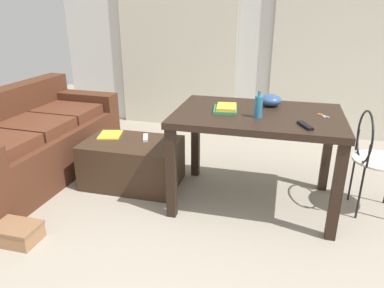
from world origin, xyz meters
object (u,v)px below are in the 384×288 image
Objects in this scene: tv_remote_on_table at (305,126)px; scissors at (322,115)px; bottle_near at (258,107)px; shoebox at (16,233)px; tv_remote_primary at (145,138)px; bowl at (271,100)px; coffee_table at (132,163)px; book_stack at (226,108)px; craft_table at (257,126)px; wire_chair at (372,151)px; magazine at (110,135)px; couch at (29,143)px.

tv_remote_on_table is 1.55× the size of scissors.
bottle_near reaches higher than shoebox.
bowl is at bearing -16.23° from tv_remote_primary.
coffee_table is 1.03m from book_stack.
craft_table is at bearing 2.71° from book_stack.
tv_remote_primary is (-1.85, 0.06, -0.08)m from wire_chair.
bottle_near reaches higher than magazine.
craft_table is at bearing -28.82° from tv_remote_primary.
scissors reaches higher than tv_remote_primary.
book_stack is 1.16m from magazine.
wire_chair reaches higher than craft_table.
wire_chair is 3.51× the size of magazine.
bowl reaches higher than magazine.
scissors is (0.47, 0.05, 0.11)m from craft_table.
tv_remote_primary is (-1.00, 0.27, -0.43)m from bottle_near.
book_stack is 1.43× the size of tv_remote_on_table.
bowl reaches higher than scissors.
scissors is at bearing -174.26° from wire_chair.
wire_chair reaches higher than shoebox.
tv_remote_on_table is (2.43, -0.25, 0.46)m from couch.
shoebox is (-2.39, -1.05, -0.44)m from wire_chair.
craft_table is at bearing -19.94° from magazine.
bottle_near is (1.10, -0.18, 0.64)m from coffee_table.
couch is 1.91m from book_stack.
tv_remote_primary is at bearing -176.06° from bowl.
couch reaches higher than scissors.
tv_remote_primary is (-1.45, 0.10, -0.35)m from scissors.
couch is 2.18m from bottle_near.
bowl is 0.55m from tv_remote_on_table.
tv_remote_primary is (-0.99, 0.15, -0.24)m from craft_table.
wire_chair is 4.70× the size of bowl.
shoebox is at bearing -136.05° from tv_remote_primary.
tv_remote_on_table is (0.26, -0.48, -0.04)m from bowl.
couch is at bearing 148.76° from tv_remote_on_table.
wire_chair is (0.86, 0.09, -0.16)m from craft_table.
tv_remote_on_table is 2.11m from shoebox.
craft_table is 0.28m from book_stack.
shoebox is at bearing -156.35° from wire_chair.
scissors is at bearing -24.15° from tv_remote_primary.
bowl is 0.75× the size of magazine.
shoebox is at bearing -151.44° from bottle_near.
tv_remote_on_table reaches higher than coffee_table.
shoebox is (-0.54, -1.11, -0.36)m from tv_remote_primary.
coffee_table is at bearing 142.31° from tv_remote_on_table.
bowl is 0.54× the size of shoebox.
craft_table is at bearing 0.15° from couch.
bottle_near is 0.62× the size of shoebox.
craft_table is 0.44m from tv_remote_on_table.
tv_remote_on_table is (0.34, -0.26, 0.11)m from craft_table.
coffee_table is 1.28m from bottle_near.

